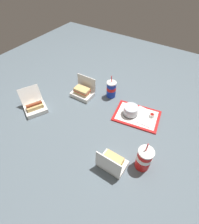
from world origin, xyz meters
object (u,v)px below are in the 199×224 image
plastic_fork (143,124)px  clamshell_hotdog_left (35,107)px  clamshell_sandwich_front (83,92)px  cake_container (131,111)px  ketchup_cup (152,115)px  soda_cup_front (144,159)px  clamshell_sandwich_back (112,162)px  soda_cup_left (111,89)px  food_tray (137,116)px

plastic_fork → clamshell_hotdog_left: size_ratio=0.40×
plastic_fork → clamshell_sandwich_front: bearing=-2.9°
cake_container → plastic_fork: bearing=159.9°
ketchup_cup → soda_cup_front: bearing=103.4°
clamshell_sandwich_front → clamshell_sandwich_back: 0.75m
ketchup_cup → plastic_fork: (0.02, 0.12, -0.01)m
clamshell_sandwich_back → cake_container: bearing=-77.7°
cake_container → clamshell_sandwich_back: bearing=102.3°
soda_cup_left → soda_cup_front: bearing=136.7°
plastic_fork → clamshell_sandwich_back: clamshell_sandwich_back is taller
ketchup_cup → clamshell_hotdog_left: (0.88, 0.47, 0.01)m
clamshell_sandwich_back → soda_cup_front: bearing=-146.8°
ketchup_cup → clamshell_sandwich_front: 0.66m
food_tray → ketchup_cup: 0.12m
cake_container → clamshell_sandwich_back: 0.50m
food_tray → cake_container: bearing=15.2°
plastic_fork → soda_cup_front: bearing=112.2°
clamshell_sandwich_front → soda_cup_front: soda_cup_front is taller
food_tray → cake_container: (0.06, 0.02, 0.04)m
ketchup_cup → plastic_fork: ketchup_cup is taller
clamshell_sandwich_back → plastic_fork: bearing=-94.5°
soda_cup_front → soda_cup_left: (0.53, -0.50, -0.01)m
cake_container → ketchup_cup: bearing=-156.6°
clamshell_hotdog_left → soda_cup_left: (-0.45, -0.52, 0.04)m
soda_cup_front → soda_cup_left: 0.73m
ketchup_cup → soda_cup_front: soda_cup_front is taller
ketchup_cup → clamshell_sandwich_back: clamshell_sandwich_back is taller
clamshell_sandwich_back → soda_cup_front: (-0.17, -0.11, 0.05)m
soda_cup_left → cake_container: bearing=154.6°
food_tray → plastic_fork: plastic_fork is taller
ketchup_cup → clamshell_sandwich_front: (0.65, 0.09, 0.02)m
food_tray → clamshell_sandwich_front: 0.54m
food_tray → plastic_fork: 0.11m
plastic_fork → cake_container: bearing=-19.8°
clamshell_sandwich_back → clamshell_hotdog_left: same height
food_tray → plastic_fork: bearing=141.6°
food_tray → soda_cup_left: soda_cup_left is taller
cake_container → ketchup_cup: (-0.16, -0.07, -0.02)m
clamshell_hotdog_left → soda_cup_left: size_ratio=1.25×
food_tray → ketchup_cup: ketchup_cup is taller
cake_container → clamshell_sandwich_front: (0.49, 0.02, -0.01)m
food_tray → clamshell_sandwich_back: 0.50m
plastic_fork → ketchup_cup: bearing=-101.1°
soda_cup_left → clamshell_hotdog_left: bearing=48.9°
food_tray → soda_cup_left: bearing=-18.9°
clamshell_hotdog_left → soda_cup_left: soda_cup_left is taller
clamshell_sandwich_front → soda_cup_front: size_ratio=0.85×
food_tray → clamshell_sandwich_back: bearing=95.7°
food_tray → plastic_fork: size_ratio=3.71×
clamshell_sandwich_back → soda_cup_left: 0.71m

